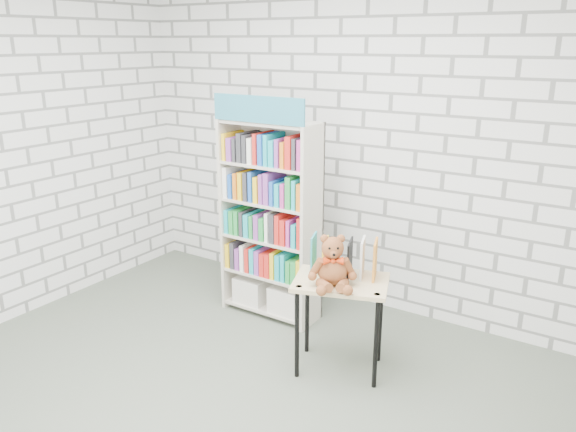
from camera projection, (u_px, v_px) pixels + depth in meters
The scene contains 6 objects.
ground at pixel (213, 416), 3.49m from camera, with size 4.50×4.50×0.00m, color #515A4C.
room_shell at pixel (199, 129), 2.96m from camera, with size 4.52×4.02×2.81m.
bookshelf at pixel (271, 219), 4.58m from camera, with size 0.82×0.32×1.84m.
display_table at pixel (341, 293), 3.83m from camera, with size 0.74×0.62×0.68m.
table_books at pixel (344, 257), 3.86m from camera, with size 0.48×0.33×0.26m.
teddy_bear at pixel (332, 266), 3.68m from camera, with size 0.34×0.33×0.35m.
Camera 1 is at (2.01, -2.22, 2.23)m, focal length 35.00 mm.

